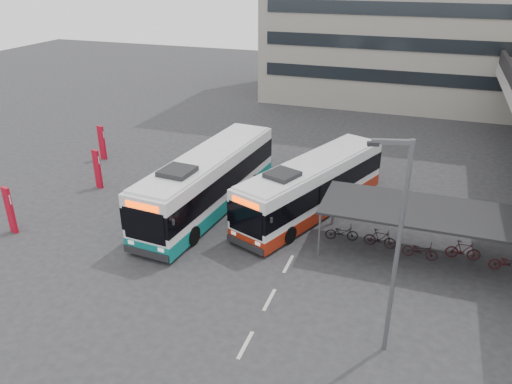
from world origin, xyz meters
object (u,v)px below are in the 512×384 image
(bus_teal, at_px, (208,182))
(lamp_post, at_px, (396,240))
(pedestrian, at_px, (173,211))
(bus_main, at_px, (312,187))

(bus_teal, bearing_deg, lamp_post, -33.17)
(bus_teal, xyz_separation_m, lamp_post, (11.08, -8.69, 3.07))
(bus_teal, bearing_deg, pedestrian, -108.92)
(bus_teal, relative_size, lamp_post, 1.52)
(bus_main, bearing_deg, lamp_post, -41.80)
(bus_teal, relative_size, pedestrian, 7.77)
(bus_main, height_order, pedestrian, bus_main)
(bus_teal, distance_m, pedestrian, 2.83)
(pedestrian, relative_size, lamp_post, 0.20)
(bus_main, xyz_separation_m, bus_teal, (-5.84, -1.58, 0.13))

